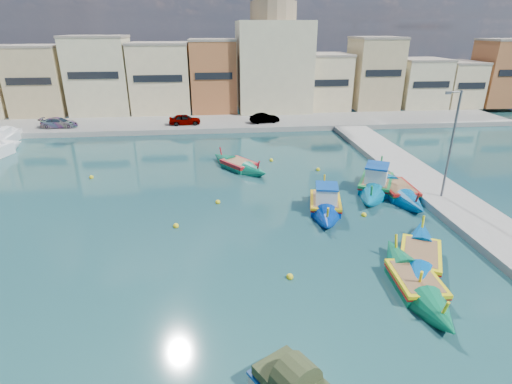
# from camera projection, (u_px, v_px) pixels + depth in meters

# --- Properties ---
(ground) EXTENTS (160.00, 160.00, 0.00)m
(ground) POSITION_uv_depth(u_px,v_px,m) (195.00, 260.00, 21.84)
(ground) COLOR #14303C
(ground) RESTS_ON ground
(east_quay) EXTENTS (4.00, 70.00, 0.50)m
(east_quay) POSITION_uv_depth(u_px,v_px,m) (503.00, 239.00, 23.50)
(east_quay) COLOR gray
(east_quay) RESTS_ON ground
(north_quay) EXTENTS (80.00, 8.00, 0.60)m
(north_quay) POSITION_uv_depth(u_px,v_px,m) (204.00, 124.00, 51.11)
(north_quay) COLOR gray
(north_quay) RESTS_ON ground
(north_townhouses) EXTENTS (83.20, 7.87, 10.19)m
(north_townhouses) POSITION_uv_depth(u_px,v_px,m) (250.00, 79.00, 56.72)
(north_townhouses) COLOR beige
(north_townhouses) RESTS_ON ground
(church_block) EXTENTS (10.00, 10.00, 19.10)m
(church_block) POSITION_uv_depth(u_px,v_px,m) (273.00, 53.00, 56.32)
(church_block) COLOR beige
(church_block) RESTS_ON ground
(quay_street_lamp) EXTENTS (1.18, 0.16, 8.00)m
(quay_street_lamp) POSITION_uv_depth(u_px,v_px,m) (450.00, 145.00, 27.38)
(quay_street_lamp) COLOR #595B60
(quay_street_lamp) RESTS_ON ground
(parked_cars) EXTENTS (28.85, 1.97, 1.30)m
(parked_cars) POSITION_uv_depth(u_px,v_px,m) (158.00, 120.00, 48.84)
(parked_cars) COLOR #4C1919
(parked_cars) RESTS_ON north_quay
(luzzu_turquoise_cabin) EXTENTS (6.67, 10.04, 3.27)m
(luzzu_turquoise_cabin) POSITION_uv_depth(u_px,v_px,m) (376.00, 184.00, 31.40)
(luzzu_turquoise_cabin) COLOR #006C98
(luzzu_turquoise_cabin) RESTS_ON ground
(luzzu_blue_cabin) EXTENTS (3.80, 8.47, 2.91)m
(luzzu_blue_cabin) POSITION_uv_depth(u_px,v_px,m) (325.00, 204.00, 27.93)
(luzzu_blue_cabin) COLOR #0030A4
(luzzu_blue_cabin) RESTS_ON ground
(luzzu_cyan_mid) EXTENTS (2.32, 8.89, 2.61)m
(luzzu_cyan_mid) POSITION_uv_depth(u_px,v_px,m) (397.00, 191.00, 30.33)
(luzzu_cyan_mid) COLOR #005797
(luzzu_cyan_mid) RESTS_ON ground
(luzzu_green) EXTENTS (5.90, 7.31, 2.38)m
(luzzu_green) POSITION_uv_depth(u_px,v_px,m) (239.00, 166.00, 35.88)
(luzzu_green) COLOR #0A7153
(luzzu_green) RESTS_ON ground
(luzzu_blue_south) EXTENTS (5.79, 8.51, 2.48)m
(luzzu_blue_south) POSITION_uv_depth(u_px,v_px,m) (420.00, 258.00, 21.53)
(luzzu_blue_south) COLOR #0052A6
(luzzu_blue_south) RESTS_ON ground
(luzzu_cyan_south) EXTENTS (2.43, 7.92, 2.43)m
(luzzu_cyan_south) POSITION_uv_depth(u_px,v_px,m) (415.00, 283.00, 19.43)
(luzzu_cyan_south) COLOR #0A7047
(luzzu_cyan_south) RESTS_ON ground
(yacht_north) EXTENTS (3.05, 8.75, 11.47)m
(yacht_north) POSITION_uv_depth(u_px,v_px,m) (8.00, 136.00, 44.87)
(yacht_north) COLOR white
(yacht_north) RESTS_ON ground
(mooring_buoys) EXTENTS (20.67, 19.41, 0.36)m
(mooring_buoys) POSITION_uv_depth(u_px,v_px,m) (245.00, 197.00, 29.78)
(mooring_buoys) COLOR yellow
(mooring_buoys) RESTS_ON ground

